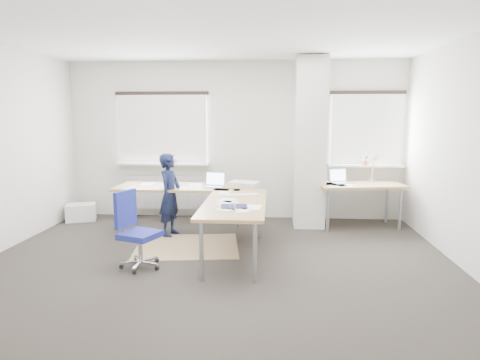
# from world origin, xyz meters

# --- Properties ---
(ground) EXTENTS (6.00, 6.00, 0.00)m
(ground) POSITION_xyz_m (0.00, 0.00, 0.00)
(ground) COLOR #282420
(ground) RESTS_ON ground
(room_shell) EXTENTS (6.04, 5.04, 2.82)m
(room_shell) POSITION_xyz_m (0.18, 0.45, 1.75)
(room_shell) COLOR beige
(room_shell) RESTS_ON ground
(floor_mat) EXTENTS (1.58, 1.39, 0.01)m
(floor_mat) POSITION_xyz_m (-0.51, 0.64, 0.00)
(floor_mat) COLOR #997D53
(floor_mat) RESTS_ON ground
(white_crate) EXTENTS (0.58, 0.50, 0.30)m
(white_crate) POSITION_xyz_m (-2.69, 2.00, 0.15)
(white_crate) COLOR white
(white_crate) RESTS_ON ground
(desk_main) EXTENTS (2.41, 2.60, 0.96)m
(desk_main) POSITION_xyz_m (-0.24, 0.91, 0.69)
(desk_main) COLOR olive
(desk_main) RESTS_ON ground
(desk_side) EXTENTS (1.50, 0.93, 1.22)m
(desk_side) POSITION_xyz_m (2.13, 1.95, 0.69)
(desk_side) COLOR olive
(desk_side) RESTS_ON ground
(task_chair) EXTENTS (0.55, 0.53, 0.94)m
(task_chair) POSITION_xyz_m (-0.94, -0.24, 0.26)
(task_chair) COLOR navy
(task_chair) RESTS_ON ground
(person) EXTENTS (0.39, 0.52, 1.28)m
(person) POSITION_xyz_m (-0.88, 1.20, 0.64)
(person) COLOR black
(person) RESTS_ON ground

